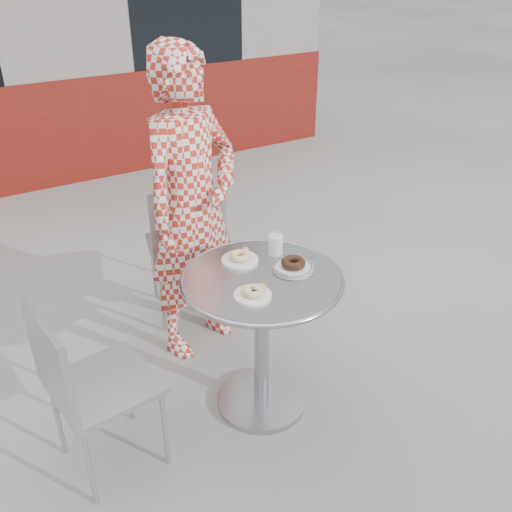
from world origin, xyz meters
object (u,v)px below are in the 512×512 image
chair_left (106,416)px  milk_cup (276,244)px  bistro_table (262,311)px  chair_far (187,273)px  seated_person (192,208)px  plate_near (253,293)px  plate_checker (293,266)px  plate_far (240,258)px

chair_left → milk_cup: bearing=-90.5°
bistro_table → chair_far: 1.02m
seated_person → plate_near: bearing=-115.9°
bistro_table → milk_cup: milk_cup is taller
milk_cup → bistro_table: bearing=-138.6°
chair_far → seated_person: (-0.07, -0.30, 0.59)m
plate_checker → milk_cup: size_ratio=1.69×
chair_far → plate_checker: chair_far is taller
plate_far → chair_far: bearing=86.3°
bistro_table → plate_checker: 0.26m
chair_left → bistro_table: bearing=-99.9°
chair_far → plate_far: chair_far is taller
milk_cup → seated_person: bearing=111.3°
chair_left → plate_near: chair_left is taller
chair_far → seated_person: size_ratio=0.53×
chair_left → plate_checker: size_ratio=4.33×
plate_checker → bistro_table: bearing=175.8°
seated_person → milk_cup: 0.56m
chair_far → milk_cup: size_ratio=7.69×
milk_cup → chair_left: bearing=-173.6°
chair_left → plate_far: chair_left is taller
bistro_table → milk_cup: 0.33m
chair_left → milk_cup: milk_cup is taller
bistro_table → plate_far: plate_far is taller
plate_far → milk_cup: 0.19m
bistro_table → seated_person: bearing=92.8°
bistro_table → chair_far: chair_far is taller
seated_person → plate_far: size_ratio=9.67×
plate_checker → milk_cup: milk_cup is taller
plate_far → milk_cup: milk_cup is taller
bistro_table → chair_far: size_ratio=0.85×
bistro_table → chair_far: bearing=87.7°
seated_person → plate_checker: (0.20, -0.68, -0.08)m
seated_person → plate_near: seated_person is taller
milk_cup → plate_near: bearing=-137.2°
plate_checker → milk_cup: (0.01, 0.16, 0.04)m
chair_left → seated_person: seated_person is taller
bistro_table → plate_checker: plate_checker is taller
chair_far → bistro_table: bearing=102.2°
plate_far → plate_near: plate_far is taller
chair_far → plate_near: chair_far is taller
chair_left → plate_far: bearing=-86.7°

